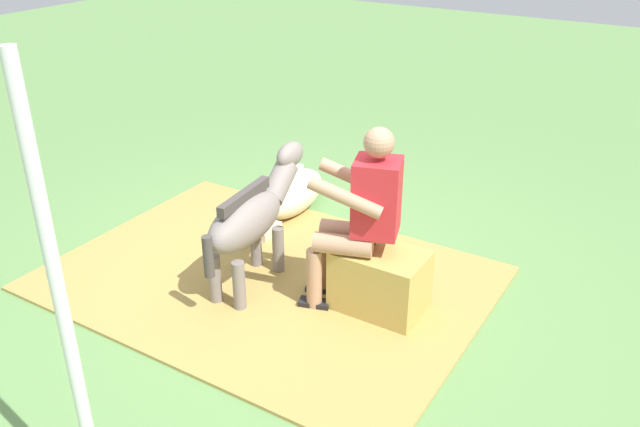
% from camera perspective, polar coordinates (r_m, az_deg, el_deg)
% --- Properties ---
extents(ground_plane, '(24.00, 24.00, 0.00)m').
position_cam_1_polar(ground_plane, '(5.08, -2.36, -5.93)').
color(ground_plane, '#608C4C').
extents(hay_patch, '(3.20, 2.31, 0.02)m').
position_cam_1_polar(hay_patch, '(5.12, -4.56, -5.55)').
color(hay_patch, '#AD8C47').
rests_on(hay_patch, ground).
extents(hay_bale, '(0.62, 0.41, 0.47)m').
position_cam_1_polar(hay_bale, '(4.66, 5.13, -5.83)').
color(hay_bale, tan).
rests_on(hay_bale, ground).
extents(person_seated, '(0.72, 0.54, 1.35)m').
position_cam_1_polar(person_seated, '(4.45, 3.37, 0.09)').
color(person_seated, tan).
rests_on(person_seated, ground).
extents(pony_standing, '(0.40, 1.35, 0.92)m').
position_cam_1_polar(pony_standing, '(4.84, -5.84, -0.22)').
color(pony_standing, slate).
rests_on(pony_standing, ground).
extents(pony_lying, '(0.47, 1.35, 0.42)m').
position_cam_1_polar(pony_lying, '(5.99, -2.83, 1.48)').
color(pony_lying, beige).
rests_on(pony_lying, ground).
extents(tent_pole_left, '(0.06, 0.06, 2.24)m').
position_cam_1_polar(tent_pole_left, '(2.92, -20.96, -8.80)').
color(tent_pole_left, silver).
rests_on(tent_pole_left, ground).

